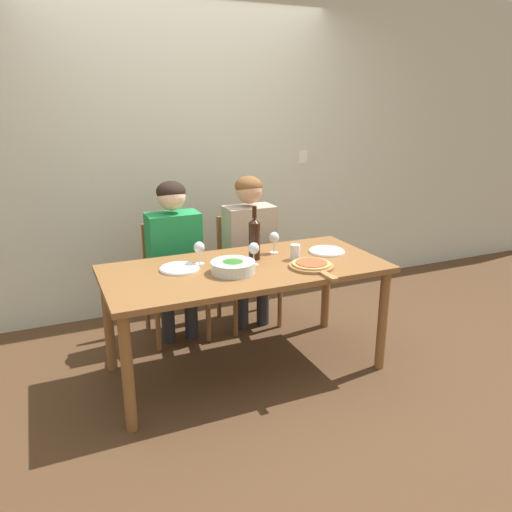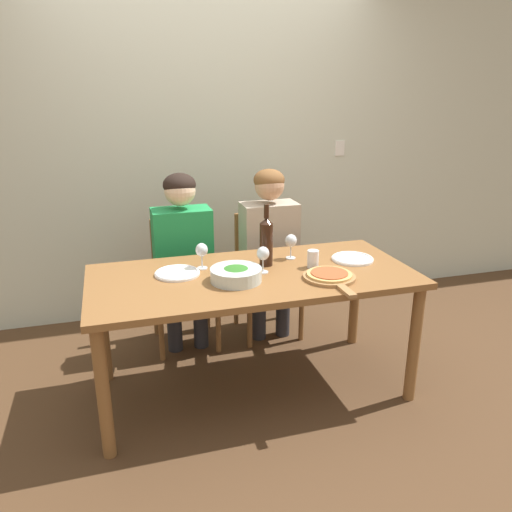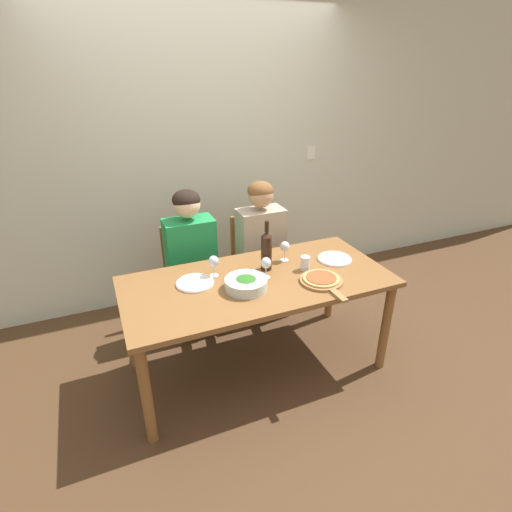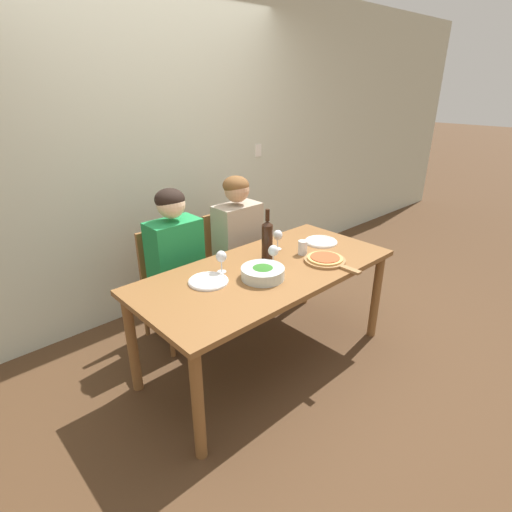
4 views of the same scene
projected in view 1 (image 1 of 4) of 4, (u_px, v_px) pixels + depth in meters
ground_plane at (246, 368)px, 3.41m from camera, size 40.00×40.00×0.00m
back_wall at (185, 150)px, 4.12m from camera, size 10.00×0.06×2.70m
dining_table at (246, 279)px, 3.21m from camera, size 1.79×0.83×0.73m
chair_left at (173, 276)px, 3.81m from camera, size 0.42×0.42×0.86m
chair_right at (245, 265)px, 4.04m from camera, size 0.42×0.42×0.86m
person_woman at (175, 247)px, 3.64m from camera, size 0.47×0.51×1.20m
person_man at (250, 238)px, 3.87m from camera, size 0.47×0.51×1.20m
wine_bottle at (254, 238)px, 3.28m from camera, size 0.08×0.08×0.36m
broccoli_bowl at (233, 267)px, 3.06m from camera, size 0.28×0.28×0.08m
dinner_plate_left at (179, 268)px, 3.12m from camera, size 0.25×0.25×0.02m
dinner_plate_right at (327, 251)px, 3.47m from camera, size 0.25×0.25×0.02m
pizza_on_board at (312, 266)px, 3.15m from camera, size 0.28×0.42×0.04m
wine_glass_left at (199, 249)px, 3.20m from camera, size 0.07×0.07×0.15m
wine_glass_right at (274, 238)px, 3.43m from camera, size 0.07×0.07×0.15m
wine_glass_centre at (254, 250)px, 3.17m from camera, size 0.07×0.07×0.15m
water_tumbler at (295, 252)px, 3.31m from camera, size 0.07×0.07×0.10m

